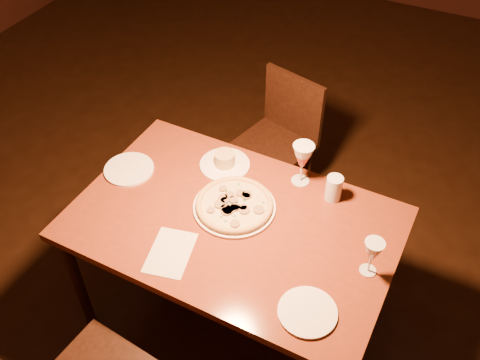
% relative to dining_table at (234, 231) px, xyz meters
% --- Properties ---
extents(floor, '(7.00, 7.00, 0.00)m').
position_rel_dining_table_xyz_m(floor, '(-0.09, 0.22, -0.63)').
color(floor, black).
rests_on(floor, ground).
extents(dining_table, '(1.32, 0.86, 0.70)m').
position_rel_dining_table_xyz_m(dining_table, '(0.00, 0.00, 0.00)').
color(dining_table, maroon).
rests_on(dining_table, floor).
extents(chair_far, '(0.46, 0.46, 0.77)m').
position_rel_dining_table_xyz_m(chair_far, '(-0.16, 0.87, -0.20)').
color(chair_far, black).
rests_on(chair_far, floor).
extents(pizza_plate, '(0.34, 0.34, 0.04)m').
position_rel_dining_table_xyz_m(pizza_plate, '(-0.03, 0.06, 0.08)').
color(pizza_plate, white).
rests_on(pizza_plate, dining_table).
extents(ramekin_saucer, '(0.22, 0.22, 0.07)m').
position_rel_dining_table_xyz_m(ramekin_saucer, '(-0.18, 0.28, 0.08)').
color(ramekin_saucer, white).
rests_on(ramekin_saucer, dining_table).
extents(wine_glass_far, '(0.09, 0.09, 0.20)m').
position_rel_dining_table_xyz_m(wine_glass_far, '(0.16, 0.33, 0.16)').
color(wine_glass_far, '#C25150').
rests_on(wine_glass_far, dining_table).
extents(wine_glass_right, '(0.07, 0.07, 0.16)m').
position_rel_dining_table_xyz_m(wine_glass_right, '(0.56, -0.00, 0.14)').
color(wine_glass_right, '#C25150').
rests_on(wine_glass_right, dining_table).
extents(water_tumbler, '(0.07, 0.07, 0.11)m').
position_rel_dining_table_xyz_m(water_tumbler, '(0.32, 0.30, 0.12)').
color(water_tumbler, silver).
rests_on(water_tumbler, dining_table).
extents(side_plate_left, '(0.22, 0.22, 0.01)m').
position_rel_dining_table_xyz_m(side_plate_left, '(-0.55, 0.06, 0.07)').
color(side_plate_left, white).
rests_on(side_plate_left, dining_table).
extents(side_plate_near, '(0.21, 0.21, 0.01)m').
position_rel_dining_table_xyz_m(side_plate_near, '(0.42, -0.27, 0.07)').
color(side_plate_near, white).
rests_on(side_plate_near, dining_table).
extents(menu_card, '(0.20, 0.26, 0.00)m').
position_rel_dining_table_xyz_m(menu_card, '(-0.14, -0.25, 0.06)').
color(menu_card, beige).
rests_on(menu_card, dining_table).
extents(pendant_light, '(0.12, 0.12, 0.12)m').
position_rel_dining_table_xyz_m(pendant_light, '(0.00, 0.00, 0.94)').
color(pendant_light, '#FF8D47').
rests_on(pendant_light, ceiling).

